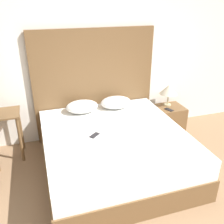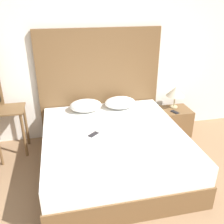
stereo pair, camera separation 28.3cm
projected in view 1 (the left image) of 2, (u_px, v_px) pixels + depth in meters
The scene contains 9 objects.
wall_back at pixel (98, 57), 4.02m from camera, with size 10.00×0.06×2.70m.
bed at pixel (114, 150), 3.48m from camera, with size 1.90×2.02×0.58m.
headboard at pixel (95, 85), 4.12m from camera, with size 1.99×0.05×1.81m.
pillow_left at pixel (82, 107), 3.91m from camera, with size 0.50×0.38×0.17m.
pillow_right at pixel (116, 102), 4.06m from camera, with size 0.50×0.38×0.17m.
phone_on_bed at pixel (95, 135), 3.27m from camera, with size 0.16×0.15×0.01m.
nightstand at pixel (168, 119), 4.49m from camera, with size 0.50×0.43×0.47m.
table_lamp at pixel (169, 90), 4.34m from camera, with size 0.31×0.31×0.38m.
phone_on_nightstand at pixel (169, 110), 4.27m from camera, with size 0.12×0.17×0.01m.
Camera 1 is at (-1.01, -1.26, 2.24)m, focal length 40.00 mm.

